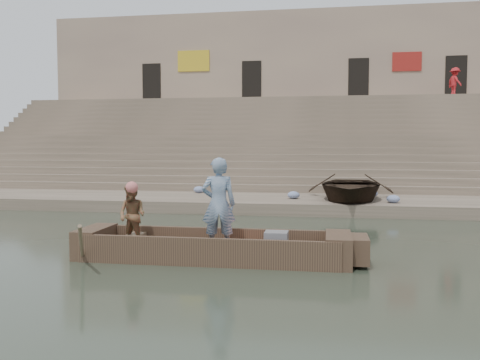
% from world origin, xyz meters
% --- Properties ---
extents(ground, '(120.00, 120.00, 0.00)m').
position_xyz_m(ground, '(0.00, 0.00, 0.00)').
color(ground, '#273024').
rests_on(ground, ground).
extents(lower_landing, '(32.00, 4.00, 0.40)m').
position_xyz_m(lower_landing, '(0.00, 8.00, 0.20)').
color(lower_landing, gray).
rests_on(lower_landing, ground).
extents(mid_landing, '(32.00, 3.00, 2.80)m').
position_xyz_m(mid_landing, '(0.00, 15.50, 1.40)').
color(mid_landing, gray).
rests_on(mid_landing, ground).
extents(upper_landing, '(32.00, 3.00, 5.20)m').
position_xyz_m(upper_landing, '(0.00, 22.50, 2.60)').
color(upper_landing, gray).
rests_on(upper_landing, ground).
extents(ghat_steps, '(32.00, 11.00, 5.20)m').
position_xyz_m(ghat_steps, '(0.00, 17.19, 1.80)').
color(ghat_steps, gray).
rests_on(ghat_steps, ground).
extents(building_wall, '(32.00, 5.07, 11.20)m').
position_xyz_m(building_wall, '(0.00, 26.50, 5.60)').
color(building_wall, tan).
rests_on(building_wall, ground).
extents(main_rowboat, '(5.00, 1.30, 0.22)m').
position_xyz_m(main_rowboat, '(0.74, -0.64, 0.11)').
color(main_rowboat, brown).
rests_on(main_rowboat, ground).
extents(rowboat_trim, '(6.04, 2.63, 1.97)m').
position_xyz_m(rowboat_trim, '(0.95, -0.64, 0.31)').
color(rowboat_trim, brown).
rests_on(rowboat_trim, ground).
extents(standing_man, '(0.76, 0.57, 1.89)m').
position_xyz_m(standing_man, '(0.90, -0.73, 1.16)').
color(standing_man, navy).
rests_on(standing_man, main_rowboat).
extents(rowing_man, '(0.74, 0.64, 1.30)m').
position_xyz_m(rowing_man, '(-0.99, -0.58, 0.87)').
color(rowing_man, '#216533').
rests_on(rowing_man, main_rowboat).
extents(television, '(0.46, 0.42, 0.40)m').
position_xyz_m(television, '(2.05, -0.64, 0.42)').
color(television, slate).
rests_on(television, main_rowboat).
extents(beached_rowboat, '(3.44, 4.62, 0.92)m').
position_xyz_m(beached_rowboat, '(3.85, 7.74, 0.86)').
color(beached_rowboat, '#2D2116').
rests_on(beached_rowboat, lower_landing).
extents(pedestrian, '(0.99, 1.23, 1.66)m').
position_xyz_m(pedestrian, '(10.45, 21.84, 6.03)').
color(pedestrian, red).
rests_on(pedestrian, upper_landing).
extents(cloth_bundles, '(12.92, 2.84, 0.26)m').
position_xyz_m(cloth_bundles, '(4.05, 8.07, 0.53)').
color(cloth_bundles, '#3F5999').
rests_on(cloth_bundles, lower_landing).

